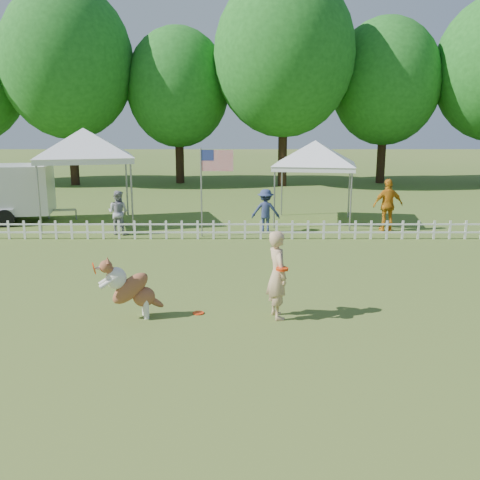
{
  "coord_description": "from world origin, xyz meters",
  "views": [
    {
      "loc": [
        0.59,
        -9.57,
        3.71
      ],
      "look_at": [
        0.59,
        2.0,
        1.1
      ],
      "focal_mm": 40.0,
      "sensor_mm": 36.0,
      "label": 1
    }
  ],
  "objects": [
    {
      "name": "canopy_tent_left",
      "position": [
        -4.93,
        9.58,
        1.68
      ],
      "size": [
        3.98,
        3.98,
        3.36
      ],
      "primitive_type": null,
      "rotation": [
        0.0,
        0.0,
        0.26
      ],
      "color": "white",
      "rests_on": "ground"
    },
    {
      "name": "tree_center_right",
      "position": [
        3.0,
        21.0,
        6.3
      ],
      "size": [
        7.6,
        7.6,
        12.6
      ],
      "primitive_type": null,
      "color": "#1A5819",
      "rests_on": "ground"
    },
    {
      "name": "frisbee_on_turf",
      "position": [
        -0.22,
        0.32,
        0.01
      ],
      "size": [
        0.26,
        0.26,
        0.02
      ],
      "primitive_type": "cylinder",
      "rotation": [
        0.0,
        0.0,
        -0.22
      ],
      "color": "red",
      "rests_on": "ground"
    },
    {
      "name": "ground",
      "position": [
        0.0,
        0.0,
        0.0
      ],
      "size": [
        120.0,
        120.0,
        0.0
      ],
      "primitive_type": "plane",
      "color": "#345C1D",
      "rests_on": "ground"
    },
    {
      "name": "spectator_b",
      "position": [
        1.45,
        8.09,
        0.73
      ],
      "size": [
        0.98,
        0.61,
        1.46
      ],
      "primitive_type": "imported",
      "rotation": [
        0.0,
        0.0,
        3.07
      ],
      "color": "navy",
      "rests_on": "ground"
    },
    {
      "name": "tree_left",
      "position": [
        -9.0,
        21.5,
        6.0
      ],
      "size": [
        7.4,
        7.4,
        12.0
      ],
      "primitive_type": null,
      "color": "#1A5819",
      "rests_on": "ground"
    },
    {
      "name": "spectator_a",
      "position": [
        -3.42,
        7.75,
        0.73
      ],
      "size": [
        0.83,
        0.73,
        1.46
      ],
      "primitive_type": "imported",
      "rotation": [
        0.0,
        0.0,
        2.86
      ],
      "color": "gray",
      "rests_on": "ground"
    },
    {
      "name": "tree_center_left",
      "position": [
        -3.0,
        22.5,
        4.9
      ],
      "size": [
        6.0,
        6.0,
        9.8
      ],
      "primitive_type": null,
      "color": "#1A5819",
      "rests_on": "ground"
    },
    {
      "name": "spectator_c",
      "position": [
        5.61,
        8.33,
        0.89
      ],
      "size": [
        1.09,
        0.59,
        1.77
      ],
      "primitive_type": "imported",
      "rotation": [
        0.0,
        0.0,
        3.3
      ],
      "color": "orange",
      "rests_on": "ground"
    },
    {
      "name": "dog",
      "position": [
        -1.46,
        0.08,
        0.6
      ],
      "size": [
        1.22,
        0.71,
        1.2
      ],
      "primitive_type": null,
      "rotation": [
        0.0,
        0.0,
        0.3
      ],
      "color": "brown",
      "rests_on": "ground"
    },
    {
      "name": "canopy_tent_right",
      "position": [
        3.29,
        9.86,
        1.46
      ],
      "size": [
        3.28,
        3.28,
        2.92
      ],
      "primitive_type": null,
      "rotation": [
        0.0,
        0.0,
        -0.17
      ],
      "color": "white",
      "rests_on": "ground"
    },
    {
      "name": "flag_pole",
      "position": [
        -0.64,
        7.42,
        1.43
      ],
      "size": [
        1.1,
        0.18,
        2.85
      ],
      "primitive_type": null,
      "rotation": [
        0.0,
        0.0,
        -0.06
      ],
      "color": "gray",
      "rests_on": "ground"
    },
    {
      "name": "handler",
      "position": [
        1.31,
        0.13,
        0.85
      ],
      "size": [
        0.55,
        0.7,
        1.7
      ],
      "primitive_type": "imported",
      "rotation": [
        0.0,
        0.0,
        1.82
      ],
      "color": "tan",
      "rests_on": "ground"
    },
    {
      "name": "picket_fence",
      "position": [
        0.0,
        7.0,
        0.3
      ],
      "size": [
        22.0,
        0.08,
        0.6
      ],
      "primitive_type": null,
      "color": "white",
      "rests_on": "ground"
    },
    {
      "name": "tree_right",
      "position": [
        9.0,
        22.5,
        5.2
      ],
      "size": [
        6.2,
        6.2,
        10.4
      ],
      "primitive_type": null,
      "color": "#1A5819",
      "rests_on": "ground"
    }
  ]
}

